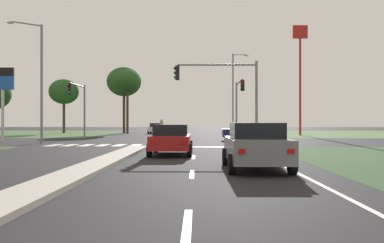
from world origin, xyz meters
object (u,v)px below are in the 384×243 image
object	(u,v)px
car_navy_near	(249,132)
fuel_price_totem	(3,88)
traffic_signal_far_left	(79,100)
pedestrian_at_median	(162,126)
treeline_second	(64,92)
treeline_third	(127,81)
car_grey_fourth	(256,146)
traffic_signal_near_right	(226,87)
treeline_fourth	(124,82)
fastfood_pole_sign	(300,57)
street_lamp_second	(39,76)
traffic_signal_far_right	(239,98)
car_red_third	(171,139)
car_white_second	(156,128)
street_lamp_third	(234,90)

from	to	relation	value
car_navy_near	fuel_price_totem	size ratio (longest dim) A/B	0.76
traffic_signal_far_left	pedestrian_at_median	xyz separation A→B (m)	(7.41, 5.31, -2.46)
treeline_second	treeline_third	bearing A→B (deg)	-12.48
car_grey_fourth	car_navy_near	bearing A→B (deg)	83.14
traffic_signal_near_right	treeline_fourth	bearing A→B (deg)	111.56
treeline_third	fastfood_pole_sign	bearing A→B (deg)	-18.56
treeline_second	treeline_fourth	size ratio (longest dim) A/B	0.83
treeline_third	street_lamp_second	bearing A→B (deg)	-94.56
traffic_signal_far_left	pedestrian_at_median	distance (m)	9.44
street_lamp_second	traffic_signal_far_right	bearing A→B (deg)	24.24
car_red_third	treeline_third	size ratio (longest dim) A/B	0.49
treeline_fourth	pedestrian_at_median	bearing A→B (deg)	-65.77
car_white_second	traffic_signal_far_right	distance (m)	21.70
traffic_signal_near_right	street_lamp_third	xyz separation A→B (m)	(2.90, 24.72, 1.78)
treeline_fourth	car_white_second	bearing A→B (deg)	-21.18
car_grey_fourth	traffic_signal_near_right	distance (m)	13.03
fastfood_pole_sign	fuel_price_totem	xyz separation A→B (m)	(-28.71, -16.93, -5.30)
treeline_second	street_lamp_third	bearing A→B (deg)	-17.96
traffic_signal_far_right	pedestrian_at_median	xyz separation A→B (m)	(-7.79, 5.55, -2.65)
fuel_price_totem	car_red_third	bearing A→B (deg)	-40.38
traffic_signal_near_right	treeline_second	distance (m)	39.42
car_grey_fourth	traffic_signal_far_right	bearing A→B (deg)	85.36
car_navy_near	car_red_third	distance (m)	16.24
car_grey_fourth	traffic_signal_far_left	bearing A→B (deg)	118.91
traffic_signal_far_right	traffic_signal_far_left	bearing A→B (deg)	179.10
car_navy_near	car_white_second	bearing A→B (deg)	25.86
car_grey_fourth	traffic_signal_near_right	world-z (taller)	traffic_signal_near_right
traffic_signal_far_left	fastfood_pole_sign	world-z (taller)	fastfood_pole_sign
fastfood_pole_sign	treeline_second	xyz separation A→B (m)	(-32.74, 9.85, -3.59)
car_navy_near	car_white_second	xyz separation A→B (m)	(-10.46, 21.58, -0.03)
car_navy_near	traffic_signal_far_right	size ratio (longest dim) A/B	0.83
car_grey_fourth	traffic_signal_near_right	bearing A→B (deg)	90.51
treeline_third	street_lamp_third	bearing A→B (deg)	-21.46
traffic_signal_near_right	fuel_price_totem	bearing A→B (deg)	161.52
car_red_third	treeline_fourth	size ratio (longest dim) A/B	0.46
treeline_fourth	traffic_signal_near_right	bearing A→B (deg)	-68.44
pedestrian_at_median	treeline_fourth	distance (m)	18.09
car_red_third	traffic_signal_far_right	bearing A→B (deg)	73.50
car_navy_near	fastfood_pole_sign	world-z (taller)	fastfood_pole_sign
car_white_second	traffic_signal_far_left	xyz separation A→B (m)	(-5.37, -18.85, 2.95)
treeline_fourth	street_lamp_third	bearing A→B (deg)	-25.45
traffic_signal_far_right	traffic_signal_near_right	bearing A→B (deg)	-100.39
car_grey_fourth	fuel_price_totem	size ratio (longest dim) A/B	0.69
traffic_signal_far_left	treeline_third	bearing A→B (deg)	86.27
car_grey_fourth	traffic_signal_far_right	xyz separation A→B (m)	(1.93, 23.78, 3.09)
fuel_price_totem	treeline_fourth	bearing A→B (deg)	78.95
car_navy_near	fastfood_pole_sign	xyz separation A→B (m)	(8.23, 14.22, 8.96)
traffic_signal_far_left	traffic_signal_far_right	size ratio (longest dim) A/B	0.96
street_lamp_third	pedestrian_at_median	xyz separation A→B (m)	(-8.64, -8.03, -4.49)
traffic_signal_far_right	street_lamp_third	world-z (taller)	street_lamp_third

